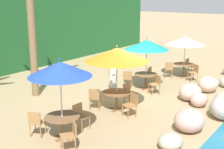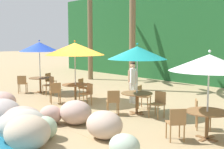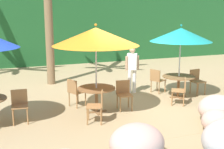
{
  "view_description": "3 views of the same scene",
  "coord_description": "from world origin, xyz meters",
  "px_view_note": "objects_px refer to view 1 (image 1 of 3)",
  "views": [
    {
      "loc": [
        -10.47,
        -6.8,
        4.43
      ],
      "look_at": [
        -0.76,
        0.24,
        1.3
      ],
      "focal_mm": 49.87,
      "sensor_mm": 36.0,
      "label": 1
    },
    {
      "loc": [
        9.08,
        -7.12,
        2.56
      ],
      "look_at": [
        0.68,
        0.24,
        1.27
      ],
      "focal_mm": 47.48,
      "sensor_mm": 36.0,
      "label": 2
    },
    {
      "loc": [
        -3.7,
        -8.28,
        2.96
      ],
      "look_at": [
        -0.39,
        0.37,
        0.96
      ],
      "focal_mm": 48.52,
      "sensor_mm": 36.0,
      "label": 3
    }
  ],
  "objects_px": {
    "dining_table_teal": "(146,77)",
    "chair_teal_inland": "(128,78)",
    "umbrella_blue": "(60,69)",
    "dining_table_blue": "(62,120)",
    "chair_orange_inland": "(95,97)",
    "chair_blue_seaward": "(80,115)",
    "chair_teal_left": "(156,83)",
    "waiter_in_white": "(112,71)",
    "chair_white_inland": "(169,69)",
    "umbrella_orange": "(117,55)",
    "chair_blue_left": "(71,134)",
    "umbrella_white": "(185,41)",
    "chair_orange_seaward": "(129,92)",
    "dining_table_white": "(184,66)",
    "umbrella_teal": "(147,45)",
    "chair_teal_seaward": "(151,74)",
    "chair_white_left": "(194,71)",
    "dining_table_orange": "(117,95)",
    "chair_blue_inland": "(36,122)",
    "chair_white_seaward": "(189,65)",
    "chair_orange_left": "(131,104)"
  },
  "relations": [
    {
      "from": "dining_table_teal",
      "to": "chair_teal_inland",
      "type": "xyz_separation_m",
      "value": [
        -0.43,
        0.74,
        -0.1
      ]
    },
    {
      "from": "umbrella_blue",
      "to": "dining_table_blue",
      "type": "xyz_separation_m",
      "value": [
        0.0,
        0.0,
        -1.64
      ]
    },
    {
      "from": "chair_orange_inland",
      "to": "chair_blue_seaward",
      "type": "bearing_deg",
      "value": -156.63
    },
    {
      "from": "chair_teal_left",
      "to": "chair_orange_inland",
      "type": "bearing_deg",
      "value": 162.46
    },
    {
      "from": "chair_blue_seaward",
      "to": "waiter_in_white",
      "type": "height_order",
      "value": "waiter_in_white"
    },
    {
      "from": "dining_table_teal",
      "to": "waiter_in_white",
      "type": "xyz_separation_m",
      "value": [
        -1.26,
        1.06,
        0.37
      ]
    },
    {
      "from": "chair_white_inland",
      "to": "umbrella_orange",
      "type": "bearing_deg",
      "value": -174.8
    },
    {
      "from": "chair_blue_left",
      "to": "umbrella_white",
      "type": "xyz_separation_m",
      "value": [
        9.6,
        0.68,
        1.48
      ]
    },
    {
      "from": "chair_orange_seaward",
      "to": "dining_table_white",
      "type": "bearing_deg",
      "value": -0.98
    },
    {
      "from": "chair_blue_left",
      "to": "waiter_in_white",
      "type": "distance_m",
      "value": 5.76
    },
    {
      "from": "umbrella_teal",
      "to": "chair_teal_left",
      "type": "xyz_separation_m",
      "value": [
        -0.4,
        -0.76,
        -1.62
      ]
    },
    {
      "from": "umbrella_white",
      "to": "chair_white_inland",
      "type": "xyz_separation_m",
      "value": [
        -0.6,
        0.61,
        -1.48
      ]
    },
    {
      "from": "umbrella_orange",
      "to": "chair_teal_seaward",
      "type": "height_order",
      "value": "umbrella_orange"
    },
    {
      "from": "chair_orange_inland",
      "to": "chair_teal_left",
      "type": "xyz_separation_m",
      "value": [
        3.16,
        -1.0,
        0.0
      ]
    },
    {
      "from": "umbrella_orange",
      "to": "chair_orange_seaward",
      "type": "xyz_separation_m",
      "value": [
        0.85,
        -0.01,
        -1.7
      ]
    },
    {
      "from": "chair_blue_seaward",
      "to": "umbrella_white",
      "type": "height_order",
      "value": "umbrella_white"
    },
    {
      "from": "chair_white_left",
      "to": "dining_table_orange",
      "type": "bearing_deg",
      "value": 171.59
    },
    {
      "from": "chair_blue_inland",
      "to": "chair_teal_inland",
      "type": "xyz_separation_m",
      "value": [
        6.07,
        0.51,
        0.0
      ]
    },
    {
      "from": "chair_blue_inland",
      "to": "chair_teal_left",
      "type": "xyz_separation_m",
      "value": [
        6.1,
        -0.99,
        0.0
      ]
    },
    {
      "from": "chair_white_seaward",
      "to": "chair_white_inland",
      "type": "height_order",
      "value": "same"
    },
    {
      "from": "chair_blue_seaward",
      "to": "chair_blue_inland",
      "type": "xyz_separation_m",
      "value": [
        -1.26,
        0.72,
        0.0
      ]
    },
    {
      "from": "chair_blue_inland",
      "to": "umbrella_white",
      "type": "xyz_separation_m",
      "value": [
        9.59,
        -0.82,
        1.48
      ]
    },
    {
      "from": "chair_blue_inland",
      "to": "dining_table_teal",
      "type": "bearing_deg",
      "value": -2.05
    },
    {
      "from": "umbrella_orange",
      "to": "chair_orange_left",
      "type": "bearing_deg",
      "value": -105.46
    },
    {
      "from": "chair_blue_inland",
      "to": "chair_orange_left",
      "type": "height_order",
      "value": "same"
    },
    {
      "from": "dining_table_blue",
      "to": "chair_teal_seaward",
      "type": "height_order",
      "value": "chair_teal_seaward"
    },
    {
      "from": "chair_blue_seaward",
      "to": "waiter_in_white",
      "type": "distance_m",
      "value": 4.3
    },
    {
      "from": "umbrella_blue",
      "to": "chair_white_seaward",
      "type": "xyz_separation_m",
      "value": [
        10.04,
        -0.0,
        -1.74
      ]
    },
    {
      "from": "chair_white_inland",
      "to": "chair_blue_left",
      "type": "bearing_deg",
      "value": -171.8
    },
    {
      "from": "umbrella_blue",
      "to": "chair_blue_seaward",
      "type": "distance_m",
      "value": 1.94
    },
    {
      "from": "chair_orange_left",
      "to": "chair_white_seaward",
      "type": "relative_size",
      "value": 1.0
    },
    {
      "from": "umbrella_orange",
      "to": "chair_teal_seaward",
      "type": "relative_size",
      "value": 2.96
    },
    {
      "from": "dining_table_blue",
      "to": "chair_teal_seaward",
      "type": "bearing_deg",
      "value": 5.59
    },
    {
      "from": "umbrella_teal",
      "to": "chair_orange_seaward",
      "type": "bearing_deg",
      "value": -167.59
    },
    {
      "from": "chair_orange_inland",
      "to": "chair_teal_seaward",
      "type": "bearing_deg",
      "value": -1.07
    },
    {
      "from": "umbrella_blue",
      "to": "umbrella_white",
      "type": "height_order",
      "value": "umbrella_blue"
    },
    {
      "from": "chair_teal_left",
      "to": "chair_white_inland",
      "type": "height_order",
      "value": "same"
    },
    {
      "from": "dining_table_orange",
      "to": "dining_table_teal",
      "type": "height_order",
      "value": "same"
    },
    {
      "from": "chair_blue_inland",
      "to": "chair_white_seaward",
      "type": "distance_m",
      "value": 10.47
    },
    {
      "from": "dining_table_white",
      "to": "waiter_in_white",
      "type": "bearing_deg",
      "value": 159.27
    },
    {
      "from": "dining_table_teal",
      "to": "chair_white_seaward",
      "type": "distance_m",
      "value": 3.98
    },
    {
      "from": "chair_blue_inland",
      "to": "chair_white_left",
      "type": "bearing_deg",
      "value": -9.69
    },
    {
      "from": "umbrella_orange",
      "to": "chair_orange_inland",
      "type": "bearing_deg",
      "value": 122.54
    },
    {
      "from": "chair_white_left",
      "to": "umbrella_white",
      "type": "bearing_deg",
      "value": 61.25
    },
    {
      "from": "chair_blue_left",
      "to": "chair_orange_inland",
      "type": "height_order",
      "value": "same"
    },
    {
      "from": "chair_orange_inland",
      "to": "umbrella_teal",
      "type": "xyz_separation_m",
      "value": [
        3.55,
        -0.24,
        1.62
      ]
    },
    {
      "from": "chair_orange_inland",
      "to": "chair_teal_seaward",
      "type": "relative_size",
      "value": 1.0
    },
    {
      "from": "chair_teal_left",
      "to": "waiter_in_white",
      "type": "distance_m",
      "value": 2.07
    },
    {
      "from": "umbrella_blue",
      "to": "chair_blue_inland",
      "type": "height_order",
      "value": "umbrella_blue"
    },
    {
      "from": "umbrella_orange",
      "to": "umbrella_teal",
      "type": "bearing_deg",
      "value": 8.81
    }
  ]
}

